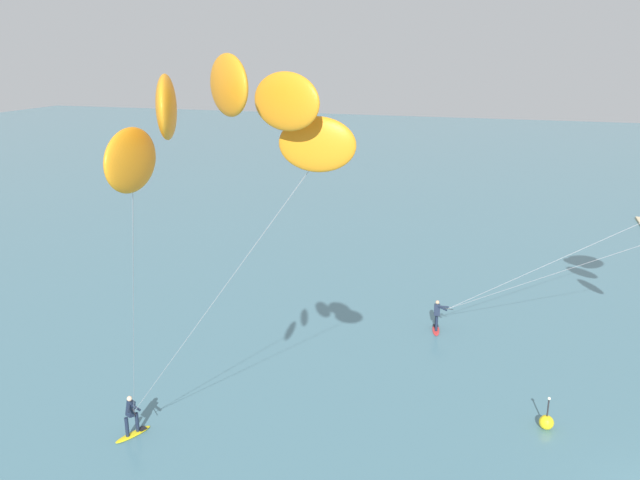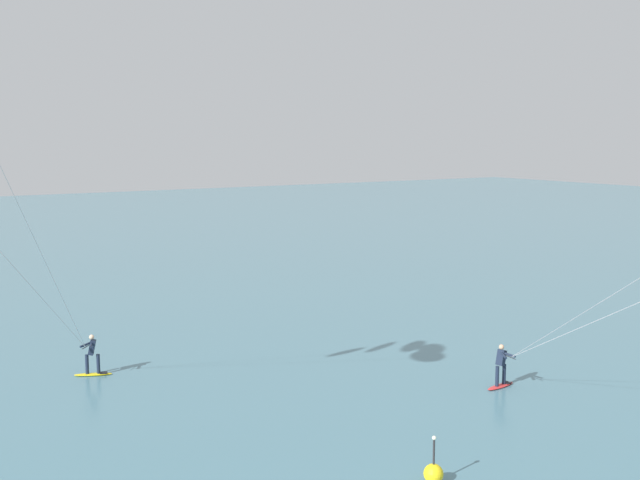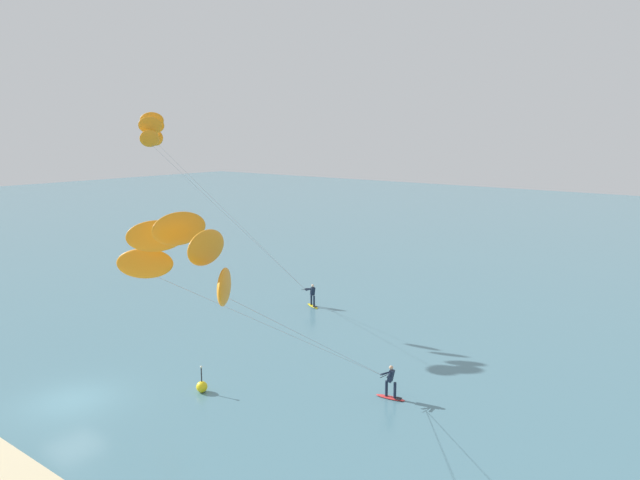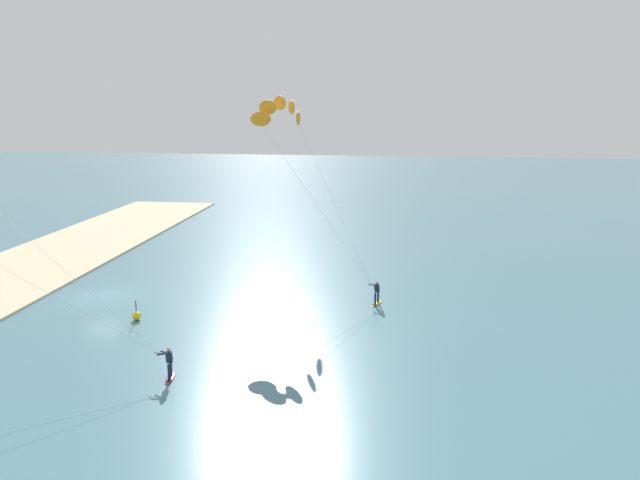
{
  "view_description": "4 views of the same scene",
  "coord_description": "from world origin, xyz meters",
  "views": [
    {
      "loc": [
        -18.78,
        6.62,
        14.12
      ],
      "look_at": [
        5.98,
        14.22,
        6.27
      ],
      "focal_mm": 35.61,
      "sensor_mm": 36.0,
      "label": 1
    },
    {
      "loc": [
        -9.69,
        -11.62,
        9.65
      ],
      "look_at": [
        5.92,
        13.15,
        5.75
      ],
      "focal_mm": 44.72,
      "sensor_mm": 36.0,
      "label": 2
    },
    {
      "loc": [
        26.43,
        -14.15,
        12.82
      ],
      "look_at": [
        5.77,
        12.04,
        6.81
      ],
      "focal_mm": 34.15,
      "sensor_mm": 36.0,
      "label": 3
    },
    {
      "loc": [
        38.74,
        20.76,
        13.52
      ],
      "look_at": [
        2.91,
        16.13,
        5.28
      ],
      "focal_mm": 33.87,
      "sensor_mm": 36.0,
      "label": 4
    }
  ],
  "objects": [
    {
      "name": "ground_plane",
      "position": [
        0.0,
        0.0,
        0.0
      ],
      "size": [
        240.0,
        240.0,
        0.0
      ],
      "primitive_type": "plane",
      "color": "slate"
    },
    {
      "name": "kitesurfer_mid_water",
      "position": [
        10.78,
        -1.24,
        8.6
      ],
      "size": [
        6.29,
        12.84,
        10.23
      ],
      "color": "red",
      "rests_on": "ground"
    },
    {
      "name": "kitesurfer_nearshore",
      "position": [
        -7.92,
        11.91,
        12.33
      ],
      "size": [
        10.28,
        10.52,
        14.04
      ],
      "color": "yellow",
      "rests_on": "ground"
    },
    {
      "name": "marker_buoy",
      "position": [
        4.22,
        4.52,
        0.3
      ],
      "size": [
        0.56,
        0.56,
        1.38
      ],
      "color": "yellow",
      "rests_on": "ground"
    }
  ]
}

